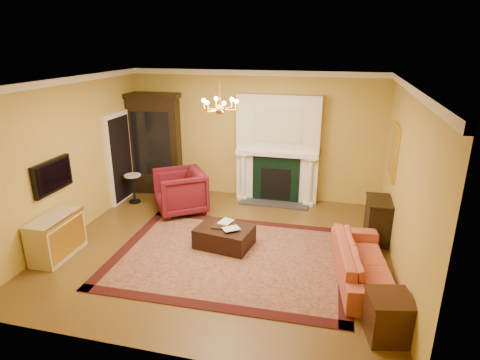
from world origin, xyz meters
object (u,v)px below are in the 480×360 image
(wingback_armchair, at_px, (180,190))
(leather_ottoman, at_px, (224,236))
(pedestal_table, at_px, (133,186))
(china_cabinet, at_px, (157,146))
(console_table, at_px, (378,221))
(coral_sofa, at_px, (364,257))
(end_table, at_px, (388,318))
(commode, at_px, (56,237))

(wingback_armchair, height_order, leather_ottoman, wingback_armchair)
(pedestal_table, relative_size, leather_ottoman, 0.70)
(china_cabinet, bearing_deg, pedestal_table, -111.67)
(pedestal_table, relative_size, console_table, 0.86)
(console_table, height_order, leather_ottoman, console_table)
(wingback_armchair, relative_size, leather_ottoman, 1.06)
(china_cabinet, xyz_separation_m, wingback_armchair, (1.04, -1.14, -0.65))
(coral_sofa, distance_m, end_table, 1.35)
(commode, xyz_separation_m, coral_sofa, (5.21, 0.53, 0.02))
(commode, distance_m, leather_ottoman, 2.96)
(console_table, bearing_deg, pedestal_table, 171.27)
(coral_sofa, bearing_deg, leather_ottoman, 70.52)
(end_table, relative_size, leather_ottoman, 0.59)
(coral_sofa, relative_size, leather_ottoman, 2.08)
(pedestal_table, distance_m, commode, 2.59)
(wingback_armchair, bearing_deg, end_table, 17.43)
(china_cabinet, relative_size, wingback_armchair, 2.24)
(commode, bearing_deg, leather_ottoman, 19.69)
(china_cabinet, bearing_deg, console_table, -24.17)
(wingback_armchair, bearing_deg, china_cabinet, -172.35)
(end_table, bearing_deg, coral_sofa, 100.44)
(coral_sofa, relative_size, console_table, 2.56)
(wingback_armchair, height_order, console_table, wingback_armchair)
(china_cabinet, relative_size, pedestal_table, 3.41)
(wingback_armchair, xyz_separation_m, leather_ottoman, (1.39, -1.31, -0.32))
(pedestal_table, bearing_deg, end_table, -32.32)
(pedestal_table, height_order, console_table, console_table)
(coral_sofa, height_order, end_table, coral_sofa)
(coral_sofa, height_order, console_table, same)
(wingback_armchair, bearing_deg, leather_ottoman, 11.76)
(pedestal_table, xyz_separation_m, console_table, (5.40, -0.62, 0.00))
(coral_sofa, xyz_separation_m, console_table, (0.30, 1.44, -0.00))
(wingback_armchair, distance_m, coral_sofa, 4.24)
(china_cabinet, height_order, leather_ottoman, china_cabinet)
(china_cabinet, xyz_separation_m, console_table, (5.18, -1.52, -0.77))
(console_table, bearing_deg, wingback_armchair, 172.54)
(leather_ottoman, bearing_deg, coral_sofa, -2.78)
(console_table, distance_m, leather_ottoman, 2.91)
(china_cabinet, height_order, pedestal_table, china_cabinet)
(end_table, xyz_separation_m, leather_ottoman, (-2.69, 1.83, -0.09))
(commode, relative_size, console_table, 1.26)
(commode, xyz_separation_m, end_table, (5.45, -0.79, -0.09))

